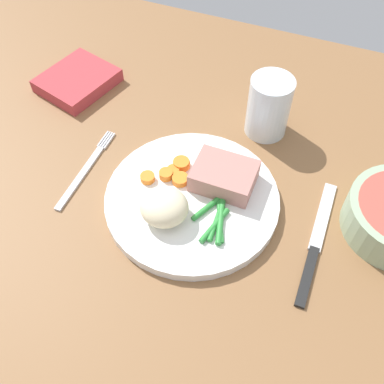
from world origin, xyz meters
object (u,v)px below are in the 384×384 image
object	(u,v)px
knife	(316,244)
meat_portion	(224,176)
dinner_plate	(192,199)
fork	(86,169)
water_glass	(268,110)
napkin	(78,81)

from	to	relation	value
knife	meat_portion	bearing A→B (deg)	161.77
dinner_plate	knife	world-z (taller)	dinner_plate
dinner_plate	fork	distance (cm)	17.48
knife	water_glass	world-z (taller)	water_glass
napkin	dinner_plate	bearing A→B (deg)	-30.16
fork	napkin	size ratio (longest dim) A/B	1.35
fork	dinner_plate	bearing A→B (deg)	0.63
fork	napkin	xyz separation A→B (cm)	(-11.16, 16.89, 0.97)
dinner_plate	napkin	size ratio (longest dim) A/B	2.04
dinner_plate	knife	xyz separation A→B (cm)	(18.21, -0.29, -0.60)
dinner_plate	water_glass	distance (cm)	19.51
fork	water_glass	bearing A→B (deg)	38.53
water_glass	dinner_plate	bearing A→B (deg)	-107.27
knife	napkin	xyz separation A→B (cm)	(-46.85, 16.92, 0.97)
dinner_plate	meat_portion	world-z (taller)	meat_portion
dinner_plate	napkin	bearing A→B (deg)	149.84
dinner_plate	meat_portion	size ratio (longest dim) A/B	2.84
meat_portion	napkin	distance (cm)	34.50
meat_portion	water_glass	bearing A→B (deg)	80.85
fork	water_glass	distance (cm)	29.99
meat_portion	water_glass	size ratio (longest dim) A/B	0.88
fork	knife	xyz separation A→B (cm)	(35.68, -0.03, -0.00)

